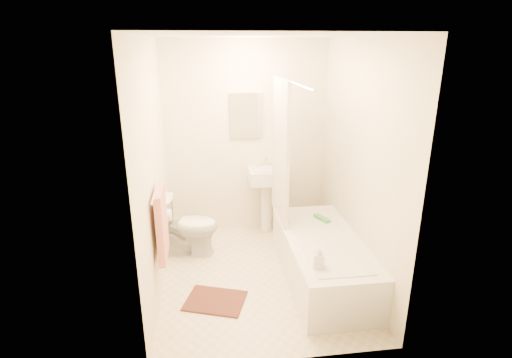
{
  "coord_description": "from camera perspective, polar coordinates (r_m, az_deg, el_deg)",
  "views": [
    {
      "loc": [
        -0.51,
        -3.63,
        2.33
      ],
      "look_at": [
        0.0,
        0.25,
        1.0
      ],
      "focal_mm": 28.0,
      "sensor_mm": 36.0,
      "label": 1
    }
  ],
  "objects": [
    {
      "name": "floor",
      "position": [
        4.35,
        0.45,
        -13.66
      ],
      "size": [
        2.4,
        2.4,
        0.0
      ],
      "primitive_type": "plane",
      "color": "beige",
      "rests_on": "ground"
    },
    {
      "name": "ceiling",
      "position": [
        3.67,
        0.54,
        19.84
      ],
      "size": [
        2.4,
        2.4,
        0.0
      ],
      "primitive_type": "plane",
      "color": "white",
      "rests_on": "ground"
    },
    {
      "name": "wall_back",
      "position": [
        4.99,
        -1.44,
        5.65
      ],
      "size": [
        2.0,
        0.02,
        2.4
      ],
      "primitive_type": "cube",
      "color": "beige",
      "rests_on": "ground"
    },
    {
      "name": "wall_left",
      "position": [
        3.84,
        -14.47,
        1.01
      ],
      "size": [
        0.02,
        2.4,
        2.4
      ],
      "primitive_type": "cube",
      "color": "beige",
      "rests_on": "ground"
    },
    {
      "name": "wall_right",
      "position": [
        4.1,
        14.49,
        2.13
      ],
      "size": [
        0.02,
        2.4,
        2.4
      ],
      "primitive_type": "cube",
      "color": "beige",
      "rests_on": "ground"
    },
    {
      "name": "mirror",
      "position": [
        4.91,
        -1.44,
        9.01
      ],
      "size": [
        0.4,
        0.03,
        0.55
      ],
      "primitive_type": "cube",
      "color": "white",
      "rests_on": "wall_back"
    },
    {
      "name": "curtain_rod",
      "position": [
        3.84,
        4.88,
        13.75
      ],
      "size": [
        0.03,
        1.7,
        0.03
      ],
      "primitive_type": "cylinder",
      "rotation": [
        1.57,
        0.0,
        0.0
      ],
      "color": "silver",
      "rests_on": "wall_back"
    },
    {
      "name": "shower_curtain",
      "position": [
        4.36,
        3.49,
        3.95
      ],
      "size": [
        0.04,
        0.8,
        1.55
      ],
      "primitive_type": "cube",
      "color": "silver",
      "rests_on": "curtain_rod"
    },
    {
      "name": "towel_bar",
      "position": [
        3.63,
        -14.14,
        -1.65
      ],
      "size": [
        0.02,
        0.6,
        0.02
      ],
      "primitive_type": "cylinder",
      "rotation": [
        1.57,
        0.0,
        0.0
      ],
      "color": "silver",
      "rests_on": "wall_left"
    },
    {
      "name": "towel",
      "position": [
        3.75,
        -13.3,
        -6.23
      ],
      "size": [
        0.06,
        0.45,
        0.66
      ],
      "primitive_type": "cube",
      "color": "#CC7266",
      "rests_on": "towel_bar"
    },
    {
      "name": "toilet_paper",
      "position": [
        4.11,
        -12.76,
        -5.09
      ],
      "size": [
        0.11,
        0.12,
        0.12
      ],
      "primitive_type": "cylinder",
      "rotation": [
        0.0,
        1.57,
        0.0
      ],
      "color": "white",
      "rests_on": "wall_left"
    },
    {
      "name": "toilet",
      "position": [
        4.69,
        -9.77,
        -6.63
      ],
      "size": [
        0.75,
        0.5,
        0.68
      ],
      "primitive_type": "imported",
      "rotation": [
        0.0,
        0.0,
        1.4
      ],
      "color": "white",
      "rests_on": "floor"
    },
    {
      "name": "sink",
      "position": [
        5.11,
        1.59,
        -2.7
      ],
      "size": [
        0.47,
        0.38,
        0.93
      ],
      "primitive_type": null,
      "rotation": [
        0.0,
        0.0,
        -0.0
      ],
      "color": "silver",
      "rests_on": "floor"
    },
    {
      "name": "bathtub",
      "position": [
        4.24,
        9.41,
        -11.15
      ],
      "size": [
        0.73,
        1.67,
        0.47
      ],
      "primitive_type": null,
      "color": "white",
      "rests_on": "floor"
    },
    {
      "name": "bath_mat",
      "position": [
        3.99,
        -5.83,
        -16.91
      ],
      "size": [
        0.65,
        0.56,
        0.02
      ],
      "primitive_type": "cube",
      "rotation": [
        0.0,
        0.0,
        -0.33
      ],
      "color": "#4E241D",
      "rests_on": "floor"
    },
    {
      "name": "soap_bottle",
      "position": [
        3.57,
        9.02,
        -11.04
      ],
      "size": [
        0.11,
        0.12,
        0.2
      ],
      "primitive_type": "imported",
      "rotation": [
        0.0,
        0.0,
        -0.29
      ],
      "color": "white",
      "rests_on": "bathtub"
    },
    {
      "name": "scrub_brush",
      "position": [
        4.51,
        9.4,
        -5.63
      ],
      "size": [
        0.15,
        0.23,
        0.04
      ],
      "primitive_type": "cube",
      "rotation": [
        0.0,
        0.0,
        0.41
      ],
      "color": "green",
      "rests_on": "bathtub"
    }
  ]
}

